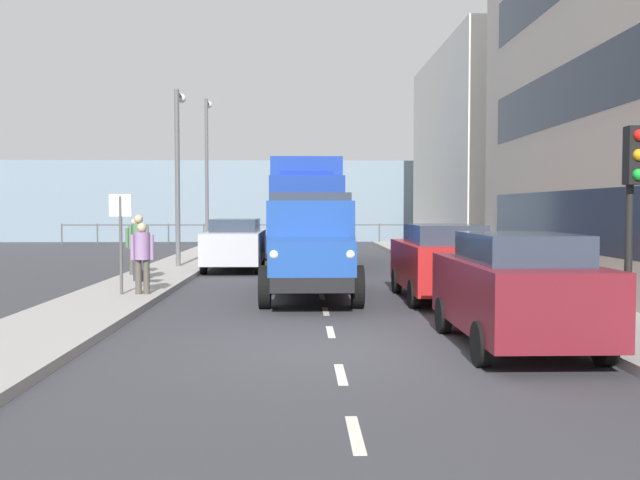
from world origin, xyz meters
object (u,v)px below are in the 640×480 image
(pedestrian_by_lamp, at_px, (135,242))
(lamp_post_far, at_px, (207,161))
(pedestrian_couple_b, at_px, (139,242))
(car_red_kerbside_1, at_px, (442,261))
(pedestrian_in_dark_coat, at_px, (142,252))
(traffic_light_near, at_px, (633,183))
(truck_vintage_blue, at_px, (310,248))
(lorry_cargo_blue, at_px, (306,208))
(street_sign, at_px, (121,226))
(car_maroon_kerbside_near, at_px, (516,288))
(lamp_post_promenade, at_px, (178,160))
(car_silver_oppositeside_0, at_px, (235,243))

(pedestrian_by_lamp, relative_size, lamp_post_far, 0.23)
(pedestrian_couple_b, xyz_separation_m, pedestrian_by_lamp, (0.52, -1.73, -0.08))
(car_red_kerbside_1, distance_m, pedestrian_couple_b, 8.06)
(pedestrian_in_dark_coat, relative_size, lamp_post_far, 0.23)
(pedestrian_couple_b, distance_m, traffic_light_near, 12.37)
(truck_vintage_blue, bearing_deg, pedestrian_couple_b, -32.16)
(lorry_cargo_blue, distance_m, pedestrian_couple_b, 8.59)
(pedestrian_by_lamp, xyz_separation_m, lamp_post_far, (-0.46, -12.37, 3.17))
(car_red_kerbside_1, distance_m, street_sign, 7.28)
(pedestrian_in_dark_coat, xyz_separation_m, pedestrian_couple_b, (0.73, -2.84, 0.10))
(lorry_cargo_blue, height_order, pedestrian_in_dark_coat, lorry_cargo_blue)
(car_maroon_kerbside_near, height_order, lamp_post_promenade, lamp_post_promenade)
(pedestrian_in_dark_coat, distance_m, pedestrian_couple_b, 2.94)
(truck_vintage_blue, xyz_separation_m, traffic_light_near, (-4.94, 5.02, 1.29))
(car_red_kerbside_1, bearing_deg, lorry_cargo_blue, -73.67)
(pedestrian_by_lamp, bearing_deg, car_maroon_kerbside_near, 128.60)
(pedestrian_couple_b, xyz_separation_m, street_sign, (-0.27, 2.87, 0.49))
(car_maroon_kerbside_near, relative_size, lamp_post_far, 0.56)
(lorry_cargo_blue, xyz_separation_m, car_red_kerbside_1, (-2.99, 10.22, -1.18))
(car_silver_oppositeside_0, relative_size, street_sign, 2.04)
(car_red_kerbside_1, bearing_deg, lamp_post_far, -66.07)
(car_red_kerbside_1, relative_size, traffic_light_near, 1.29)
(car_red_kerbside_1, relative_size, pedestrian_couple_b, 2.35)
(car_red_kerbside_1, relative_size, street_sign, 1.84)
(pedestrian_by_lamp, bearing_deg, car_silver_oppositeside_0, -130.47)
(truck_vintage_blue, bearing_deg, pedestrian_by_lamp, -42.19)
(lorry_cargo_blue, height_order, pedestrian_couple_b, lorry_cargo_blue)
(truck_vintage_blue, bearing_deg, car_silver_oppositeside_0, -72.46)
(pedestrian_couple_b, bearing_deg, street_sign, 95.34)
(lorry_cargo_blue, distance_m, pedestrian_by_lamp, 7.54)
(truck_vintage_blue, height_order, pedestrian_by_lamp, truck_vintage_blue)
(car_maroon_kerbside_near, xyz_separation_m, car_silver_oppositeside_0, (5.39, -13.12, 0.00))
(truck_vintage_blue, distance_m, lamp_post_promenade, 9.21)
(lorry_cargo_blue, bearing_deg, lamp_post_promenade, 28.87)
(car_silver_oppositeside_0, height_order, traffic_light_near, traffic_light_near)
(street_sign, bearing_deg, pedestrian_by_lamp, -80.27)
(street_sign, bearing_deg, lamp_post_promenade, -89.53)
(car_maroon_kerbside_near, bearing_deg, lorry_cargo_blue, -79.13)
(pedestrian_couple_b, xyz_separation_m, lamp_post_far, (0.06, -14.10, 3.09))
(pedestrian_couple_b, bearing_deg, car_silver_oppositeside_0, -113.66)
(car_red_kerbside_1, height_order, lamp_post_far, lamp_post_far)
(car_red_kerbside_1, bearing_deg, lamp_post_promenade, -47.08)
(pedestrian_couple_b, height_order, street_sign, street_sign)
(pedestrian_by_lamp, height_order, lamp_post_promenade, lamp_post_promenade)
(lamp_post_far, bearing_deg, traffic_light_near, 113.44)
(truck_vintage_blue, relative_size, lamp_post_far, 0.81)
(truck_vintage_blue, distance_m, car_silver_oppositeside_0, 8.02)
(street_sign, bearing_deg, lorry_cargo_blue, -112.70)
(car_red_kerbside_1, relative_size, lamp_post_promenade, 0.70)
(lamp_post_promenade, bearing_deg, car_silver_oppositeside_0, 177.30)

